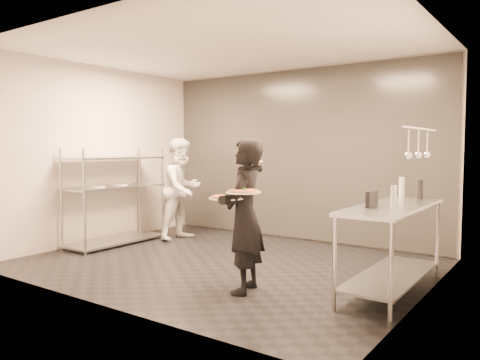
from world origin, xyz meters
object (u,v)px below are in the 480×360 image
Objects in this scene: bottle_clear at (394,196)px; pos_monitor at (372,199)px; waiter at (245,216)px; bottle_green at (402,187)px; pass_rack at (115,195)px; chef at (182,189)px; pizza_plate_far at (244,191)px; pizza_plate_near at (226,197)px; salad_plate at (249,160)px; prep_counter at (392,233)px; bottle_dark at (420,189)px.

pos_monitor is at bearing -121.47° from bottle_clear.
waiter is 7.17× the size of pos_monitor.
pass_rack is at bearing -169.15° from bottle_green.
chef is (-2.46, 1.76, 0.03)m from waiter.
pass_rack is at bearing 161.52° from pizza_plate_far.
waiter is at bearing 54.81° from pizza_plate_near.
pos_monitor is (1.27, 0.31, -0.38)m from salad_plate.
prep_counter is at bearing 43.37° from pizza_plate_far.
waiter is 5.17× the size of salad_plate.
pizza_plate_near is at bearing -128.47° from chef.
salad_plate is (2.94, -0.60, 0.61)m from pass_rack.
pass_rack is 4.48m from bottle_dark.
pass_rack reaches higher than bottle_green.
prep_counter is 0.91m from bottle_green.
pizza_plate_near is 2.21m from bottle_green.
bottle_clear is (1.29, 0.81, 0.22)m from waiter.
pos_monitor is (4.21, -0.29, 0.23)m from pass_rack.
pos_monitor is at bearing 37.70° from pizza_plate_far.
chef is 4.76× the size of pizza_plate_far.
bottle_clear reaches higher than pos_monitor.
chef is 2.83m from salad_plate.
bottle_clear is at bearing 105.43° from waiter.
bottle_clear is (1.41, 0.97, 0.02)m from pizza_plate_near.
pos_monitor is 1.09m from bottle_green.
chef is at bearing 163.95° from pos_monitor.
pass_rack reaches higher than bottle_dark.
bottle_green is at bearing 99.96° from prep_counter.
bottle_dark is at bearing 124.54° from waiter.
pass_rack is at bearing -122.15° from waiter.
chef is 7.95× the size of bottle_clear.
pizza_plate_near is 0.56m from salad_plate.
waiter is 1.30m from pos_monitor.
pizza_plate_near is 2.33m from bottle_dark.
pass_rack is 3.06m from salad_plate.
waiter is at bearing -124.17° from bottle_green.
bottle_clear is at bearing 21.20° from salad_plate.
chef reaches higher than salad_plate.
prep_counter is at bearing -95.11° from bottle_dark.
bottle_clear is 0.95× the size of bottle_dark.
chef is 4.65× the size of pizza_plate_near.
prep_counter is 8.22× the size of bottle_dark.
prep_counter is 7.34× the size of bottle_green.
bottle_green is (3.59, -0.10, 0.21)m from chef.
pos_monitor reaches higher than pizza_plate_near.
pizza_plate_far reaches higher than prep_counter.
salad_plate is 1.49× the size of bottle_clear.
salad_plate is at bearing 118.46° from pizza_plate_far.
bottle_clear is at bearing 60.65° from pos_monitor.
pass_rack is 3.13m from pizza_plate_near.
salad_plate is 2.05m from bottle_dark.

